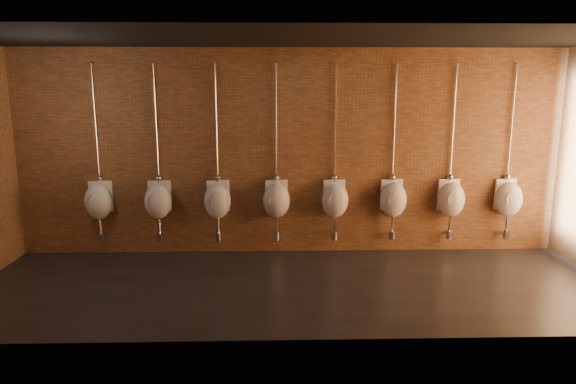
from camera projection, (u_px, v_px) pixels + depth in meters
name	position (u px, v px, depth m)	size (l,w,h in m)	color
ground	(294.00, 286.00, 6.87)	(8.50, 8.50, 0.00)	black
room_shell	(295.00, 136.00, 6.47)	(8.54, 3.04, 3.22)	black
urinal_0	(98.00, 201.00, 7.93)	(0.48, 0.43, 2.72)	white
urinal_1	(158.00, 200.00, 7.96)	(0.48, 0.43, 2.72)	white
urinal_2	(217.00, 200.00, 7.98)	(0.48, 0.43, 2.72)	white
urinal_3	(276.00, 199.00, 8.01)	(0.48, 0.43, 2.72)	white
urinal_4	(335.00, 199.00, 8.03)	(0.48, 0.43, 2.72)	white
urinal_5	(393.00, 199.00, 8.06)	(0.48, 0.43, 2.72)	white
urinal_6	(451.00, 198.00, 8.08)	(0.48, 0.43, 2.72)	white
urinal_7	(508.00, 198.00, 8.11)	(0.48, 0.43, 2.72)	white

